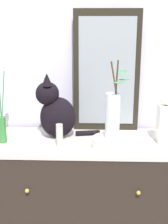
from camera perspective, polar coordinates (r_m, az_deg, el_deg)
The scene contains 9 objects.
wall_back at distance 2.09m, azimuth 0.31°, elevation 7.17°, with size 4.40×0.08×2.60m, color silver.
sideboard at distance 2.09m, azimuth -0.00°, elevation -17.39°, with size 1.39×0.49×0.94m.
mirror_leaning at distance 1.99m, azimuth 4.22°, elevation 7.41°, with size 0.42×0.03×0.77m.
cat_sitting at distance 1.89m, azimuth -5.26°, elevation 0.12°, with size 0.39×0.21×0.40m.
vase_slim_green at distance 1.86m, azimuth -15.04°, elevation -0.98°, with size 0.06×0.05×0.58m.
bowl_porcelain at distance 1.77m, azimuth 5.17°, elevation -5.69°, with size 0.23×0.23×0.06m, color silver.
vase_glass_clear at distance 1.71m, azimuth 5.37°, elevation -0.40°, with size 0.14×0.15×0.44m.
jar_lidded_porcelain at distance 1.87m, azimuth 15.20°, elevation -1.38°, with size 0.11×0.11×0.31m.
candle_pillar at distance 1.77m, azimuth -4.55°, elevation -4.35°, with size 0.04×0.04×0.15m.
Camera 1 is at (0.06, -1.75, 1.61)m, focal length 49.38 mm.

